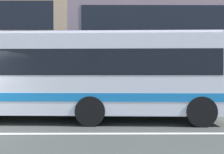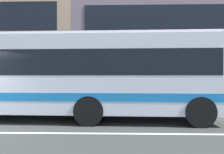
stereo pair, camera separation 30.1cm
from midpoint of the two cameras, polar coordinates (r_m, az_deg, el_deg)
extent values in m
cube|color=#2B5327|center=(13.21, -24.05, -4.99)|extent=(17.60, 1.10, 0.89)
cube|color=gray|center=(23.46, 22.89, 8.08)|extent=(24.64, 11.95, 9.65)
cube|color=silver|center=(8.69, -9.83, 0.61)|extent=(10.64, 2.91, 2.73)
cube|color=black|center=(8.70, -9.83, 3.31)|extent=(10.00, 2.91, 0.87)
cube|color=#1A76BC|center=(8.72, -9.82, -4.33)|extent=(10.43, 2.92, 0.28)
cube|color=silver|center=(8.81, -9.84, 9.93)|extent=(10.20, 2.48, 0.12)
cylinder|color=black|center=(7.50, -6.75, -8.67)|extent=(1.01, 0.31, 1.00)
cylinder|color=black|center=(9.84, -4.76, -6.50)|extent=(1.01, 0.31, 1.00)
cylinder|color=black|center=(7.86, 20.83, -8.28)|extent=(1.01, 0.31, 1.00)
cylinder|color=black|center=(10.12, 16.33, -6.32)|extent=(1.01, 0.31, 1.00)
camera|label=1|loc=(0.15, -90.95, -0.01)|focal=35.58mm
camera|label=2|loc=(0.15, 89.05, 0.01)|focal=35.58mm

